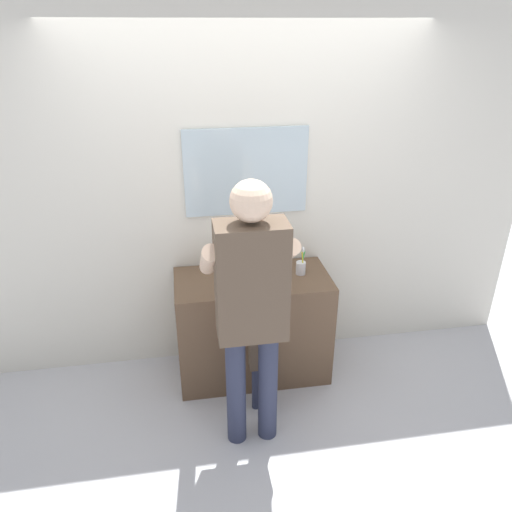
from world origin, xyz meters
TOP-DOWN VIEW (x-y plane):
  - ground_plane at (0.00, 0.00)m, footprint 14.00×14.00m
  - back_wall at (0.00, 0.62)m, footprint 4.40×0.10m
  - vanity_cabinet at (0.00, 0.30)m, footprint 1.12×0.54m
  - sink_basin at (0.00, 0.28)m, footprint 0.35×0.35m
  - faucet at (0.00, 0.49)m, footprint 0.18×0.14m
  - toothbrush_cup at (0.36, 0.31)m, footprint 0.07×0.07m
  - child_toddler at (0.00, -0.10)m, footprint 0.24×0.24m
  - adult_parent at (-0.11, -0.35)m, footprint 0.54×0.57m

SIDE VIEW (x-z plane):
  - ground_plane at x=0.00m, z-range 0.00..0.00m
  - vanity_cabinet at x=0.00m, z-range 0.00..0.82m
  - child_toddler at x=0.00m, z-range 0.08..0.86m
  - toothbrush_cup at x=0.36m, z-range 0.77..0.98m
  - sink_basin at x=0.00m, z-range 0.82..0.93m
  - faucet at x=0.00m, z-range 0.81..0.99m
  - adult_parent at x=-0.11m, z-range 0.18..1.93m
  - back_wall at x=0.00m, z-range 0.00..2.70m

